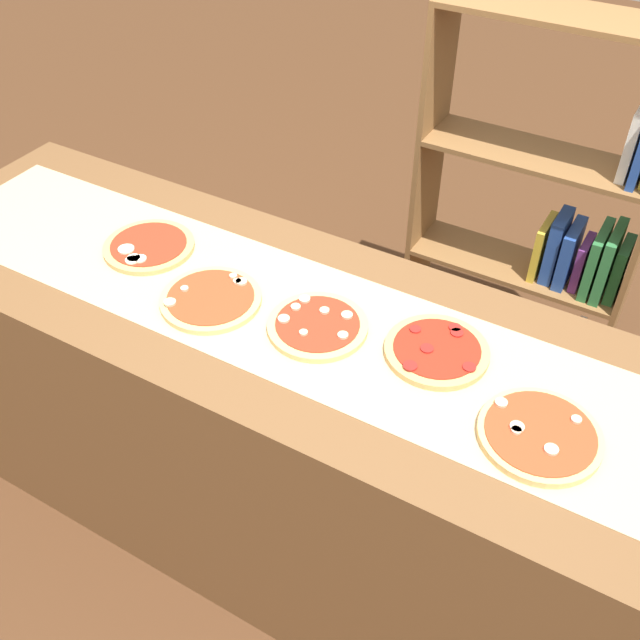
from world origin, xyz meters
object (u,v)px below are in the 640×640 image
at_px(pizza_mushroom_1, 211,299).
at_px(pizza_pepperoni_3, 437,351).
at_px(pizza_mozzarella_0, 148,246).
at_px(bookshelf, 552,239).
at_px(pizza_mushroom_2, 317,325).
at_px(pizza_mushroom_4, 540,435).

bearing_deg(pizza_mushroom_1, pizza_pepperoni_3, 10.95).
bearing_deg(pizza_mozzarella_0, pizza_pepperoni_3, 0.91).
distance_m(pizza_mushroom_1, bookshelf, 1.35).
relative_size(pizza_mushroom_2, bookshelf, 0.18).
bearing_deg(pizza_mushroom_2, pizza_mozzarella_0, 175.05).
bearing_deg(bookshelf, pizza_mozzarella_0, -128.92).
bearing_deg(pizza_pepperoni_3, pizza_mushroom_1, -169.05).
distance_m(pizza_mushroom_2, bookshelf, 1.21).
xyz_separation_m(pizza_mushroom_2, pizza_mushroom_4, (0.57, -0.06, 0.00)).
relative_size(pizza_mozzarella_0, pizza_pepperoni_3, 1.02).
height_order(pizza_mushroom_2, pizza_mushroom_4, pizza_mushroom_4).
bearing_deg(pizza_mushroom_2, pizza_pepperoni_3, 12.41).
height_order(pizza_mushroom_4, bookshelf, bookshelf).
bearing_deg(pizza_mushroom_1, pizza_mozzarella_0, 161.21).
xyz_separation_m(pizza_mushroom_1, pizza_mushroom_2, (0.28, 0.05, 0.00)).
relative_size(pizza_mushroom_1, bookshelf, 0.18).
xyz_separation_m(pizza_mozzarella_0, pizza_mushroom_4, (1.13, -0.11, 0.00)).
xyz_separation_m(pizza_mushroom_1, pizza_mushroom_4, (0.85, -0.02, 0.00)).
bearing_deg(bookshelf, pizza_pepperoni_3, -91.16).
distance_m(pizza_pepperoni_3, pizza_mushroom_4, 0.31).
distance_m(pizza_mozzarella_0, pizza_mushroom_4, 1.14).
bearing_deg(pizza_mozzarella_0, pizza_mushroom_1, -18.79).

